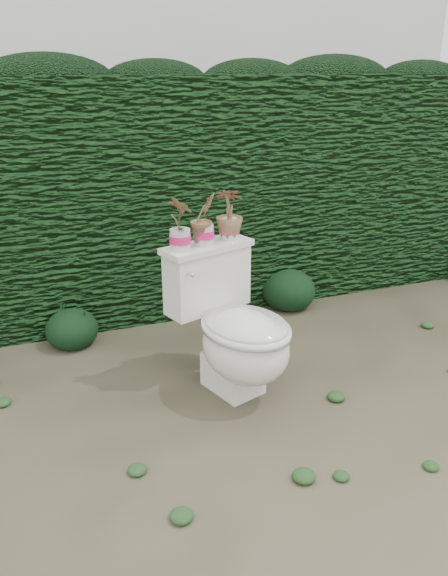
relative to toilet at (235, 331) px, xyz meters
name	(u,v)px	position (x,y,z in m)	size (l,w,h in m)	color
ground	(244,401)	(0.00, -0.12, -0.36)	(60.00, 60.00, 0.00)	brown
hedge	(161,192)	(0.00, 1.48, 0.44)	(8.00, 1.00, 1.60)	#174416
house_wall	(118,39)	(0.60, 5.88, 1.64)	(8.00, 3.50, 4.00)	silver
toilet	(235,331)	(0.00, 0.00, 0.00)	(0.64, 0.78, 0.78)	silver
potted_plant_left	(180,225)	(-0.24, 0.18, 0.55)	(0.14, 0.10, 0.27)	#2B6D22
potted_plant_center	(203,221)	(-0.09, 0.22, 0.55)	(0.14, 0.11, 0.26)	#2B6D22
potted_plant_right	(229,215)	(0.07, 0.27, 0.55)	(0.15, 0.15, 0.26)	#2B6D22
liriope_clump_1	(71,325)	(-0.76, 0.87, -0.22)	(0.33, 0.33, 0.26)	black
liriope_clump_2	(289,287)	(0.79, 0.93, -0.20)	(0.39, 0.39, 0.31)	black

